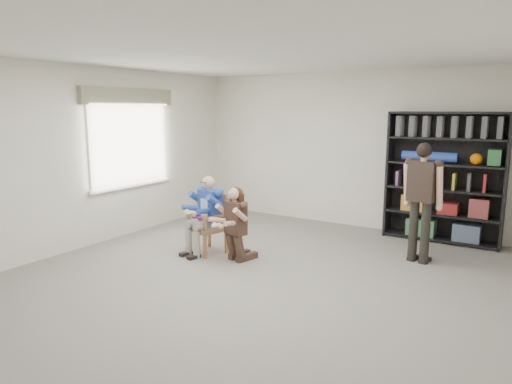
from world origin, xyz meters
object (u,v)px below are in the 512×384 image
Objects in this scene: kneeling_woman at (234,225)px; bookshelf at (444,178)px; standing_man at (421,204)px; seated_man at (207,215)px; armchair at (207,223)px.

bookshelf reaches higher than kneeling_woman.
bookshelf reaches higher than standing_man.
seated_man reaches higher than kneeling_woman.
armchair is 0.53× the size of standing_man.
standing_man is (2.80, 1.23, 0.39)m from armchair.
kneeling_woman is 3.53m from bookshelf.
seated_man is at bearing -143.86° from standing_man.
seated_man is 3.07m from standing_man.
standing_man is (-0.07, -1.28, -0.21)m from bookshelf.
bookshelf is (2.29, 2.63, 0.51)m from kneeling_woman.
standing_man is at bearing -93.01° from bookshelf.
armchair is 3.08m from standing_man.
standing_man is at bearing 38.58° from seated_man.
armchair is 0.14m from seated_man.
seated_man is at bearing 0.00° from armchair.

